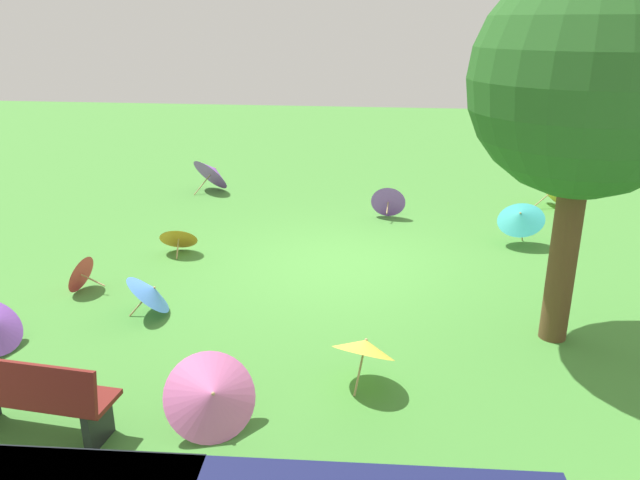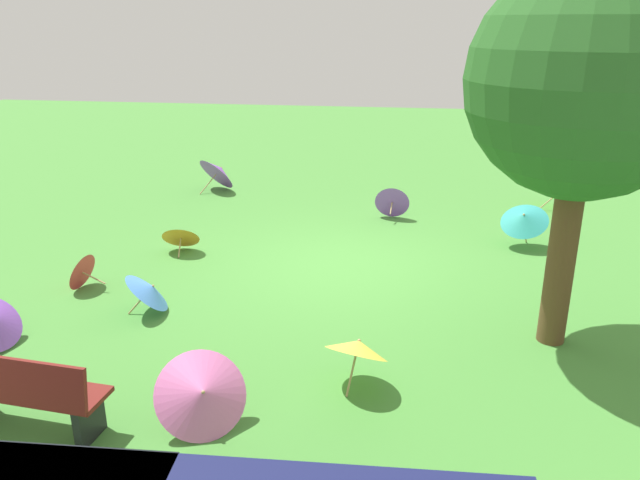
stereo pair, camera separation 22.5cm
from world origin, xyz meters
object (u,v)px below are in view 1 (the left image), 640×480
Objects in this scene: parasol_yellow_0 at (365,347)px; parasol_blue_0 at (151,291)px; parasol_red_1 at (78,273)px; shade_tree at (588,82)px; park_bench at (29,397)px; parasol_purple_3 at (388,200)px; parasol_orange_0 at (179,236)px; parasol_pink_0 at (212,395)px; parasol_purple_0 at (213,172)px; parasol_yellow_1 at (558,187)px; parasol_teal_0 at (521,217)px.

parasol_blue_0 is (2.98, -1.37, -0.13)m from parasol_yellow_0.
shade_tree is at bearing 175.24° from parasol_red_1.
park_bench is at bearing 23.44° from parasol_yellow_0.
parasol_yellow_0 is at bearing 155.33° from parasol_blue_0.
parasol_purple_3 reaches higher than parasol_red_1.
shade_tree is 7.32× the size of parasol_red_1.
park_bench is 6.62m from shade_tree.
parasol_pink_0 reaches higher than parasol_orange_0.
parasol_purple_0 reaches higher than parasol_purple_3.
parasol_blue_0 is (-1.07, 6.43, -0.12)m from parasol_purple_0.
parasol_yellow_1 is (-5.09, -8.47, 0.03)m from parasol_pink_0.
parasol_pink_0 is at bearing 59.01° from parasol_yellow_1.
parasol_purple_3 reaches higher than parasol_orange_0.
parasol_purple_0 is at bearing -83.90° from park_bench.
parasol_yellow_1 is (-8.03, -5.51, 0.15)m from parasol_red_1.
parasol_yellow_0 is 0.77× the size of parasol_pink_0.
parasol_blue_0 is at bearing 57.86° from parasol_purple_3.
parasol_teal_0 reaches higher than parasol_yellow_0.
parasol_purple_3 is at bearing -122.14° from parasol_blue_0.
parasol_purple_0 is 7.74m from parasol_yellow_1.
shade_tree is 6.04m from parasol_purple_3.
parasol_teal_0 is (-0.14, -3.41, -2.61)m from shade_tree.
parasol_pink_0 is 7.43m from parasol_purple_3.
parasol_yellow_0 reaches higher than parasol_orange_0.
shade_tree reaches higher than parasol_teal_0.
parasol_orange_0 is 2.37m from parasol_blue_0.
parasol_blue_0 is at bearing 32.39° from parasol_teal_0.
parasol_purple_0 is at bearing -45.16° from shade_tree.
parasol_red_1 is (0.92, 1.74, -0.02)m from parasol_orange_0.
parasol_blue_0 is 2.85m from parasol_pink_0.
parasol_teal_0 reaches higher than parasol_purple_3.
parasol_orange_0 is at bearing 10.79° from parasol_teal_0.
parasol_orange_0 is at bearing -66.79° from parasol_pink_0.
shade_tree is 3.81m from parasol_yellow_0.
parasol_blue_0 is at bearing 100.81° from parasol_orange_0.
parasol_purple_0 is (6.36, -6.40, -2.70)m from shade_tree.
parasol_purple_0 is 1.71× the size of parasol_orange_0.
parasol_yellow_0 is 6.27m from parasol_purple_3.
parasol_purple_0 reaches higher than parasol_pink_0.
parasol_teal_0 is 7.38m from parasol_red_1.
parasol_yellow_0 is at bearing 63.01° from parasol_teal_0.
parasol_red_1 is 0.53× the size of parasol_yellow_1.
shade_tree is 6.34× the size of parasol_purple_3.
shade_tree is 5.08× the size of parasol_blue_0.
parasol_pink_0 reaches higher than parasol_red_1.
parasol_yellow_0 is (-4.05, 7.80, 0.01)m from parasol_purple_0.
parasol_yellow_0 is at bearing 155.78° from parasol_red_1.
parasol_purple_0 reaches higher than parasol_yellow_0.
shade_tree is at bearing -147.05° from parasol_pink_0.
parasol_purple_3 is at bearing -112.67° from park_bench.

